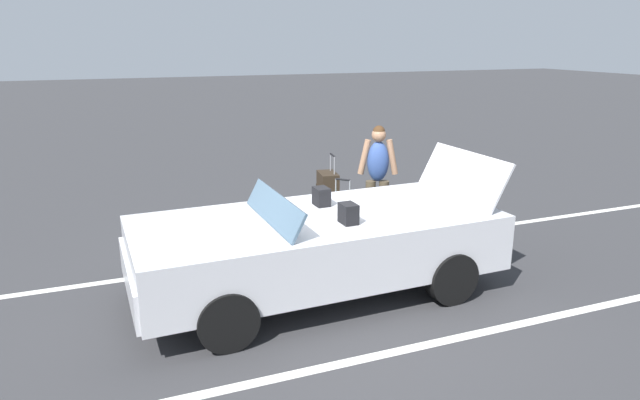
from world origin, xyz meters
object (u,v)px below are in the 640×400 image
Objects in this scene: convertible_car at (301,247)px; traveler_person at (378,174)px; duffel_bag at (267,218)px; suitcase_medium_bright at (341,220)px; suitcase_small_carryon at (390,202)px; suitcase_large_black at (328,194)px.

traveler_person is at bearing -139.16° from convertible_car.
suitcase_medium_bright is at bearing 131.97° from duffel_bag.
suitcase_small_carryon is 1.15m from traveler_person.
convertible_car reaches higher than suitcase_small_carryon.
suitcase_small_carryon is at bearing 174.96° from duffel_bag.
suitcase_large_black reaches higher than suitcase_small_carryon.
suitcase_large_black is 1.19m from suitcase_medium_bright.
duffel_bag is 1.88m from traveler_person.
suitcase_small_carryon is (-0.97, 0.40, -0.12)m from suitcase_large_black.
suitcase_large_black reaches higher than suitcase_medium_bright.
suitcase_large_black is at bearing -119.28° from convertible_car.
suitcase_medium_bright is (-1.17, -1.57, -0.28)m from convertible_car.
suitcase_large_black is 1.06m from suitcase_small_carryon.
suitcase_large_black is 1.54× the size of duffel_bag.
suitcase_large_black is 1.28m from traveler_person.
suitcase_medium_bright is (0.27, 1.16, -0.06)m from suitcase_large_black.
traveler_person reaches higher than suitcase_medium_bright.
convertible_car reaches higher than suitcase_large_black.
suitcase_small_carryon is 0.30× the size of traveler_person.
traveler_person is at bearing 141.94° from suitcase_medium_bright.
duffel_bag is at bearing 19.36° from suitcase_large_black.
suitcase_small_carryon is 0.74× the size of duffel_bag.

